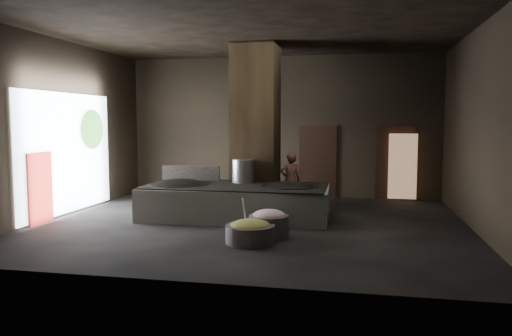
% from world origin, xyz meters
% --- Properties ---
extents(floor, '(10.00, 9.00, 0.10)m').
position_xyz_m(floor, '(0.00, 0.00, -0.05)').
color(floor, black).
rests_on(floor, ground).
extents(ceiling, '(10.00, 9.00, 0.10)m').
position_xyz_m(ceiling, '(0.00, 0.00, 4.55)').
color(ceiling, black).
rests_on(ceiling, back_wall).
extents(back_wall, '(10.00, 0.10, 4.50)m').
position_xyz_m(back_wall, '(0.00, 4.55, 2.25)').
color(back_wall, black).
rests_on(back_wall, ground).
extents(front_wall, '(10.00, 0.10, 4.50)m').
position_xyz_m(front_wall, '(0.00, -4.55, 2.25)').
color(front_wall, black).
rests_on(front_wall, ground).
extents(left_wall, '(0.10, 9.00, 4.50)m').
position_xyz_m(left_wall, '(-5.05, 0.00, 2.25)').
color(left_wall, black).
rests_on(left_wall, ground).
extents(right_wall, '(0.10, 9.00, 4.50)m').
position_xyz_m(right_wall, '(5.05, 0.00, 2.25)').
color(right_wall, black).
rests_on(right_wall, ground).
extents(pillar, '(1.20, 1.20, 4.50)m').
position_xyz_m(pillar, '(-0.30, 1.90, 2.25)').
color(pillar, black).
rests_on(pillar, ground).
extents(hearth_platform, '(4.66, 2.33, 0.80)m').
position_xyz_m(hearth_platform, '(-0.52, 0.55, 0.40)').
color(hearth_platform, silver).
rests_on(hearth_platform, ground).
extents(platform_cap, '(4.50, 2.16, 0.03)m').
position_xyz_m(platform_cap, '(-0.52, 0.55, 0.82)').
color(platform_cap, black).
rests_on(platform_cap, hearth_platform).
extents(wok_left, '(1.45, 1.45, 0.40)m').
position_xyz_m(wok_left, '(-1.97, 0.50, 0.75)').
color(wok_left, black).
rests_on(wok_left, hearth_platform).
extents(wok_left_rim, '(1.48, 1.48, 0.05)m').
position_xyz_m(wok_left_rim, '(-1.97, 0.50, 0.82)').
color(wok_left_rim, black).
rests_on(wok_left_rim, hearth_platform).
extents(wok_right, '(1.35, 1.35, 0.38)m').
position_xyz_m(wok_right, '(0.83, 0.60, 0.75)').
color(wok_right, black).
rests_on(wok_right, hearth_platform).
extents(wok_right_rim, '(1.38, 1.38, 0.05)m').
position_xyz_m(wok_right_rim, '(0.83, 0.60, 0.82)').
color(wok_right_rim, black).
rests_on(wok_right_rim, hearth_platform).
extents(stock_pot, '(0.56, 0.56, 0.60)m').
position_xyz_m(stock_pot, '(-0.47, 1.10, 1.13)').
color(stock_pot, '#B7BAC0').
rests_on(stock_pot, hearth_platform).
extents(splash_guard, '(1.60, 0.11, 0.40)m').
position_xyz_m(splash_guard, '(-1.97, 1.30, 1.03)').
color(splash_guard, black).
rests_on(splash_guard, hearth_platform).
extents(cook, '(0.65, 0.52, 1.56)m').
position_xyz_m(cook, '(0.63, 2.22, 0.78)').
color(cook, brown).
rests_on(cook, ground).
extents(veg_basin, '(1.31, 1.31, 0.36)m').
position_xyz_m(veg_basin, '(0.38, -1.95, 0.18)').
color(veg_basin, slate).
rests_on(veg_basin, ground).
extents(veg_fill, '(0.81, 0.81, 0.25)m').
position_xyz_m(veg_fill, '(0.38, -1.95, 0.35)').
color(veg_fill, '#769648').
rests_on(veg_fill, veg_basin).
extents(ladle, '(0.03, 0.39, 0.70)m').
position_xyz_m(ladle, '(0.23, -1.80, 0.55)').
color(ladle, '#B7BAC0').
rests_on(ladle, veg_basin).
extents(meat_basin, '(0.93, 0.93, 0.46)m').
position_xyz_m(meat_basin, '(0.64, -1.34, 0.23)').
color(meat_basin, slate).
rests_on(meat_basin, ground).
extents(meat_fill, '(0.69, 0.69, 0.27)m').
position_xyz_m(meat_fill, '(0.64, -1.34, 0.45)').
color(meat_fill, '#D58080').
rests_on(meat_fill, meat_basin).
extents(doorway_near, '(1.18, 0.08, 2.38)m').
position_xyz_m(doorway_near, '(1.20, 4.45, 1.10)').
color(doorway_near, black).
rests_on(doorway_near, ground).
extents(doorway_near_glow, '(0.80, 0.04, 1.89)m').
position_xyz_m(doorway_near_glow, '(0.91, 4.65, 1.05)').
color(doorway_near_glow, '#8C6647').
rests_on(doorway_near_glow, ground).
extents(doorway_far, '(1.18, 0.08, 2.38)m').
position_xyz_m(doorway_far, '(3.60, 4.45, 1.10)').
color(doorway_far, black).
rests_on(doorway_far, ground).
extents(doorway_far_glow, '(0.85, 0.04, 2.00)m').
position_xyz_m(doorway_far_glow, '(3.80, 4.23, 1.05)').
color(doorway_far_glow, '#8C6647').
rests_on(doorway_far_glow, ground).
extents(left_opening, '(0.04, 4.20, 3.10)m').
position_xyz_m(left_opening, '(-4.95, 0.20, 1.60)').
color(left_opening, white).
rests_on(left_opening, ground).
extents(pavilion_sliver, '(0.05, 0.90, 1.70)m').
position_xyz_m(pavilion_sliver, '(-4.88, -1.10, 0.85)').
color(pavilion_sliver, maroon).
rests_on(pavilion_sliver, ground).
extents(tree_silhouette, '(0.28, 1.10, 1.10)m').
position_xyz_m(tree_silhouette, '(-4.85, 1.30, 2.20)').
color(tree_silhouette, '#194714').
rests_on(tree_silhouette, left_opening).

